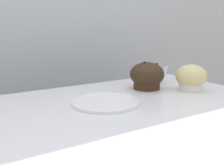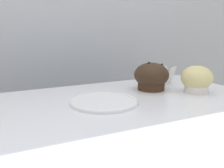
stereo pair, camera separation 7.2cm
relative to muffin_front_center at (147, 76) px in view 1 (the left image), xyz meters
name	(u,v)px [view 1 (the left image)]	position (x,y,z in m)	size (l,w,h in m)	color
wall_back	(35,79)	(-0.24, 0.45, -0.06)	(3.20, 0.10, 1.80)	#B2B7BC
muffin_front_center	(147,76)	(0.00, 0.00, 0.00)	(0.11, 0.11, 0.09)	#3D2516
muffin_back_left	(191,78)	(0.10, -0.09, 0.00)	(0.10, 0.10, 0.08)	silver
serving_plate	(105,102)	(-0.20, -0.08, -0.04)	(0.18, 0.18, 0.01)	white
price_card	(161,74)	(0.10, 0.05, -0.01)	(0.06, 0.06, 0.06)	white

